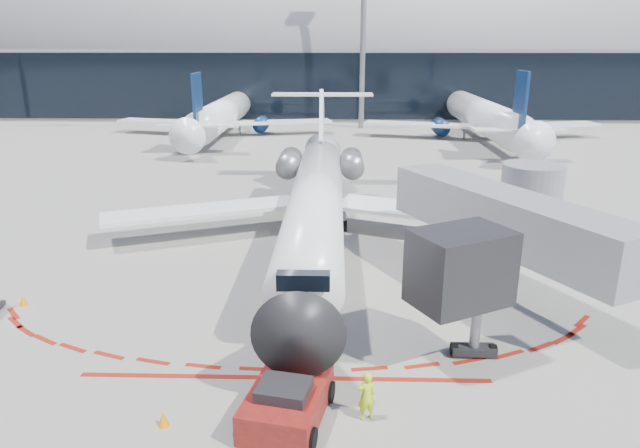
{
  "coord_description": "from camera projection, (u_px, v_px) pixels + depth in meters",
  "views": [
    {
      "loc": [
        1.68,
        -28.31,
        10.88
      ],
      "look_at": [
        0.92,
        -1.31,
        2.25
      ],
      "focal_mm": 32.0,
      "sensor_mm": 36.0,
      "label": 1
    }
  ],
  "objects": [
    {
      "name": "ground",
      "position": [
        303.0,
        257.0,
        30.32
      ],
      "size": [
        260.0,
        260.0,
        0.0
      ],
      "primitive_type": "plane",
      "color": "slate",
      "rests_on": "ground"
    },
    {
      "name": "apron_centerline",
      "position": [
        305.0,
        244.0,
        32.22
      ],
      "size": [
        0.25,
        40.0,
        0.01
      ],
      "primitive_type": "cube",
      "color": "silver",
      "rests_on": "ground"
    },
    {
      "name": "apron_stop_bar",
      "position": [
        284.0,
        378.0,
        19.36
      ],
      "size": [
        14.0,
        0.25,
        0.01
      ],
      "primitive_type": "cube",
      "color": "maroon",
      "rests_on": "ground"
    },
    {
      "name": "terminal_building",
      "position": [
        326.0,
        58.0,
        89.59
      ],
      "size": [
        150.0,
        24.15,
        24.0
      ],
      "color": "gray",
      "rests_on": "ground"
    },
    {
      "name": "jet_bridge",
      "position": [
        511.0,
        221.0,
        26.27
      ],
      "size": [
        10.03,
        15.2,
        4.9
      ],
      "color": "gray",
      "rests_on": "ground"
    },
    {
      "name": "light_mast_centre",
      "position": [
        363.0,
        29.0,
        72.08
      ],
      "size": [
        0.7,
        0.7,
        25.0
      ],
      "primitive_type": "cylinder",
      "color": "gray",
      "rests_on": "ground"
    },
    {
      "name": "regional_jet",
      "position": [
        317.0,
        196.0,
        32.33
      ],
      "size": [
        24.83,
        30.62,
        7.67
      ],
      "color": "white",
      "rests_on": "ground"
    },
    {
      "name": "pushback_tug",
      "position": [
        287.0,
        401.0,
        17.06
      ],
      "size": [
        2.89,
        5.52,
        1.4
      ],
      "rotation": [
        0.0,
        0.0,
        -0.21
      ],
      "color": "#630F0E",
      "rests_on": "ground"
    },
    {
      "name": "ramp_worker",
      "position": [
        366.0,
        396.0,
        17.03
      ],
      "size": [
        0.68,
        0.57,
        1.6
      ],
      "primitive_type": "imported",
      "rotation": [
        0.0,
        0.0,
        3.51
      ],
      "color": "#CFFF1A",
      "rests_on": "ground"
    },
    {
      "name": "safety_cone_left",
      "position": [
        23.0,
        300.0,
        24.61
      ],
      "size": [
        0.35,
        0.35,
        0.49
      ],
      "primitive_type": "cone",
      "color": "orange",
      "rests_on": "ground"
    },
    {
      "name": "safety_cone_right",
      "position": [
        163.0,
        419.0,
        16.88
      ],
      "size": [
        0.34,
        0.34,
        0.47
      ],
      "primitive_type": "cone",
      "color": "orange",
      "rests_on": "ground"
    },
    {
      "name": "bg_airliner_0",
      "position": [
        223.0,
        93.0,
        69.37
      ],
      "size": [
        31.01,
        32.84,
        10.03
      ],
      "primitive_type": null,
      "color": "white",
      "rests_on": "ground"
    },
    {
      "name": "bg_airliner_1",
      "position": [
        484.0,
        93.0,
        66.41
      ],
      "size": [
        32.42,
        34.33,
        10.49
      ],
      "primitive_type": null,
      "color": "white",
      "rests_on": "ground"
    }
  ]
}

